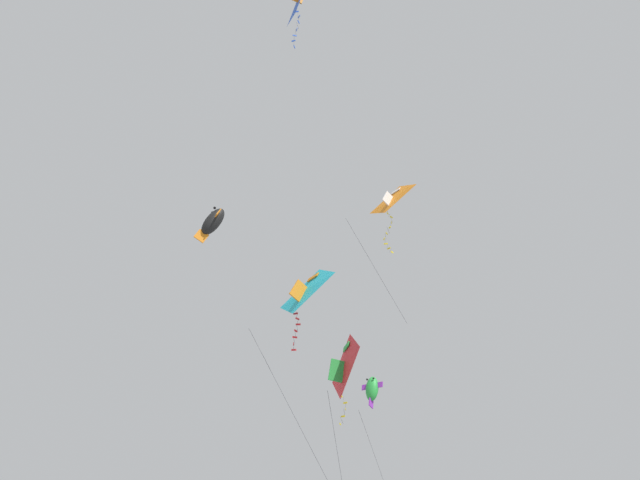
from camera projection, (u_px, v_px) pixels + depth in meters
name	position (u px, v px, depth m)	size (l,w,h in m)	color
kite_delta_near_right	(343.00, 367.00, 29.39)	(2.11, 2.75, 5.77)	red
kite_fish_near_left	(213.00, 222.00, 36.87)	(1.72, 1.69, 2.27)	black
kite_delta_far_centre	(305.00, 291.00, 26.42)	(3.97, 3.21, 8.66)	#1EB2C6
kite_fish_highest	(372.00, 389.00, 33.55)	(1.34, 1.02, 5.58)	green
kite_delta_mid_left	(391.00, 200.00, 34.03)	(3.40, 2.66, 6.18)	orange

